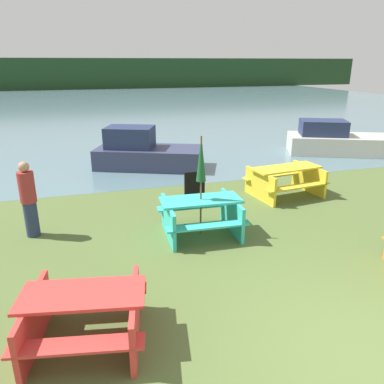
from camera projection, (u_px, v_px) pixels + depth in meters
name	position (u px, v px, depth m)	size (l,w,h in m)	color
ground_plane	(374.00, 367.00, 4.51)	(60.00, 60.00, 0.00)	#516633
water	(116.00, 103.00, 33.92)	(60.00, 50.00, 0.00)	slate
far_treeline	(101.00, 73.00, 51.39)	(80.00, 1.60, 4.00)	#1E3D1E
picnic_table_red	(84.00, 313.00, 4.77)	(1.78, 1.64, 0.74)	red
picnic_table_teal	(201.00, 213.00, 7.85)	(1.73, 1.46, 0.79)	#33B7A8
picnic_table_yellow	(285.00, 178.00, 10.17)	(2.05, 1.61, 0.80)	yellow
umbrella_darkgreen	(201.00, 161.00, 7.47)	(0.20, 0.20, 2.11)	brown
boat	(145.00, 153.00, 12.92)	(3.91, 2.84, 1.40)	#333856
boat_second	(336.00, 141.00, 14.97)	(4.31, 3.14, 1.30)	beige
person	(29.00, 200.00, 7.66)	(0.32, 0.32, 1.61)	#283351
signboard	(195.00, 185.00, 9.96)	(0.55, 0.08, 0.75)	black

